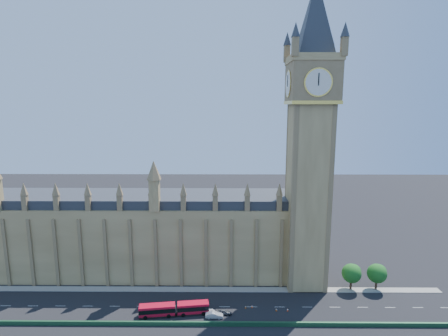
{
  "coord_description": "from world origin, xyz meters",
  "views": [
    {
      "loc": [
        12.56,
        -92.78,
        57.49
      ],
      "look_at": [
        11.75,
        10.0,
        39.22
      ],
      "focal_mm": 28.0,
      "sensor_mm": 36.0,
      "label": 1
    }
  ],
  "objects_px": {
    "car_grey": "(224,312)",
    "car_white": "(206,311)",
    "car_silver": "(214,315)",
    "red_bus": "(174,309)"
  },
  "relations": [
    {
      "from": "car_grey",
      "to": "car_white",
      "type": "height_order",
      "value": "car_white"
    },
    {
      "from": "car_grey",
      "to": "car_white",
      "type": "distance_m",
      "value": 5.24
    },
    {
      "from": "car_grey",
      "to": "car_silver",
      "type": "relative_size",
      "value": 0.81
    },
    {
      "from": "red_bus",
      "to": "car_silver",
      "type": "bearing_deg",
      "value": -13.96
    },
    {
      "from": "car_grey",
      "to": "car_silver",
      "type": "xyz_separation_m",
      "value": [
        -2.81,
        -1.64,
        0.13
      ]
    },
    {
      "from": "car_silver",
      "to": "red_bus",
      "type": "bearing_deg",
      "value": 84.37
    },
    {
      "from": "car_grey",
      "to": "car_silver",
      "type": "bearing_deg",
      "value": 126.04
    },
    {
      "from": "red_bus",
      "to": "car_white",
      "type": "xyz_separation_m",
      "value": [
        8.78,
        0.74,
        -0.97
      ]
    },
    {
      "from": "red_bus",
      "to": "car_silver",
      "type": "relative_size",
      "value": 3.98
    },
    {
      "from": "red_bus",
      "to": "car_white",
      "type": "bearing_deg",
      "value": -2.44
    }
  ]
}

